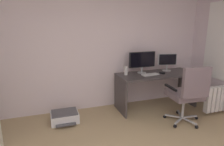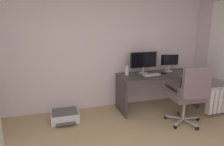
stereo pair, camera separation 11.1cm
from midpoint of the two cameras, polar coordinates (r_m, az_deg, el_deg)
The scene contains 10 objects.
wall_back at distance 3.83m, azimuth -9.12°, elevation 8.23°, with size 5.10×0.10×2.61m, color silver.
desk at distance 4.06m, azimuth 12.18°, elevation -2.60°, with size 1.61×0.63×0.72m.
monitor_main at distance 3.95m, azimuth 8.09°, elevation 3.69°, with size 0.57×0.18×0.43m.
monitor_secondary at distance 4.25m, azimuth 15.21°, elevation 3.55°, with size 0.40×0.18×0.37m.
keyboard at distance 3.86m, azimuth 10.40°, elevation -0.43°, with size 0.34×0.13×0.02m, color silver.
computer_mouse at distance 4.01m, azimuth 13.75°, elevation 0.03°, with size 0.06×0.10×0.03m, color black.
desktop_speaker at distance 3.79m, azimuth 3.28°, elevation 0.67°, with size 0.07×0.07×0.17m, color silver.
office_chair at distance 3.48m, azimuth 20.62°, elevation -5.23°, with size 0.64×0.64×1.05m.
printer at distance 3.64m, azimuth -14.60°, elevation -12.36°, with size 0.48×0.44×0.19m.
radiator at distance 4.31m, azimuth 29.02°, elevation -6.46°, with size 0.79×0.10×0.49m.
Camera 1 is at (-0.70, -0.97, 1.68)m, focal length 31.11 mm.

